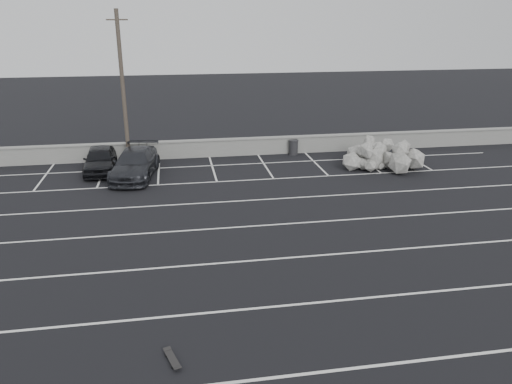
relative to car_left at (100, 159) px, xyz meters
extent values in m
plane|color=black|center=(5.11, -11.87, -0.70)|extent=(120.00, 120.00, 0.00)
cube|color=gray|center=(5.11, 2.13, -0.20)|extent=(50.00, 0.35, 1.00)
cube|color=gray|center=(5.11, 2.13, 0.32)|extent=(50.00, 0.45, 0.08)
cube|color=silver|center=(5.11, -17.87, -0.69)|extent=(36.00, 0.10, 0.01)
cube|color=silver|center=(5.11, -14.87, -0.69)|extent=(36.00, 0.10, 0.01)
cube|color=silver|center=(5.11, -11.87, -0.69)|extent=(36.00, 0.10, 0.01)
cube|color=silver|center=(5.11, -8.87, -0.69)|extent=(36.00, 0.10, 0.01)
cube|color=silver|center=(5.11, -5.87, -0.69)|extent=(36.00, 0.10, 0.01)
cube|color=silver|center=(5.11, -2.87, -0.69)|extent=(36.00, 0.10, 0.01)
cube|color=silver|center=(5.11, 0.13, -0.69)|extent=(36.00, 0.10, 0.01)
cube|color=silver|center=(-2.89, -0.37, -0.69)|extent=(0.10, 5.00, 0.01)
cube|color=silver|center=(0.11, -0.37, -0.69)|extent=(0.10, 5.00, 0.01)
cube|color=silver|center=(3.11, -0.37, -0.69)|extent=(0.10, 5.00, 0.01)
cube|color=silver|center=(6.11, -0.37, -0.69)|extent=(0.10, 5.00, 0.01)
cube|color=silver|center=(9.11, -0.37, -0.69)|extent=(0.10, 5.00, 0.01)
cube|color=silver|center=(12.11, -0.37, -0.69)|extent=(0.10, 5.00, 0.01)
cube|color=silver|center=(15.11, -0.37, -0.69)|extent=(0.10, 5.00, 0.01)
cube|color=silver|center=(18.11, -0.37, -0.69)|extent=(0.10, 5.00, 0.01)
imported|color=black|center=(0.00, 0.00, 0.00)|extent=(1.82, 4.15, 1.39)
imported|color=#232429|center=(1.94, -1.26, 0.03)|extent=(2.77, 5.24, 1.45)
cylinder|color=#4C4238|center=(1.42, 1.33, 3.54)|extent=(0.23, 0.23, 8.47)
cube|color=#4C4238|center=(1.42, 1.33, 7.21)|extent=(1.13, 0.08, 0.08)
cylinder|color=#272729|center=(11.29, 1.73, -0.26)|extent=(0.57, 0.57, 0.87)
cylinder|color=#272729|center=(11.29, 1.73, 0.19)|extent=(0.63, 0.63, 0.05)
cube|color=black|center=(3.68, -16.86, -0.61)|extent=(0.41, 0.78, 0.02)
cube|color=#272729|center=(3.60, -16.62, -0.65)|extent=(0.16, 0.09, 0.04)
cube|color=#272729|center=(3.75, -17.10, -0.65)|extent=(0.16, 0.09, 0.04)
cylinder|color=black|center=(3.51, -16.65, -0.67)|extent=(0.04, 0.06, 0.05)
cylinder|color=black|center=(3.69, -16.59, -0.67)|extent=(0.04, 0.06, 0.05)
cylinder|color=black|center=(3.66, -17.13, -0.67)|extent=(0.04, 0.06, 0.05)
cylinder|color=black|center=(3.84, -17.07, -0.67)|extent=(0.04, 0.06, 0.05)
camera|label=1|loc=(4.00, -27.32, 7.39)|focal=35.00mm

